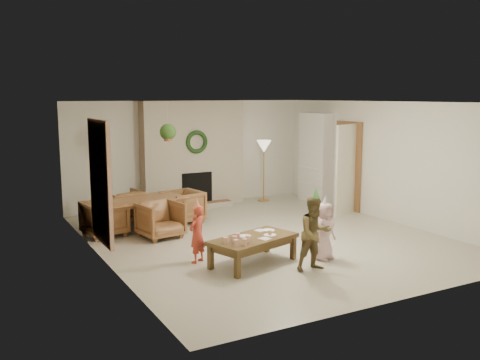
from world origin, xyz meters
TOP-DOWN VIEW (x-y plane):
  - floor at (0.00, 0.00)m, footprint 7.00×7.00m
  - ceiling at (0.00, 0.00)m, footprint 7.00×7.00m
  - wall_back at (0.00, 3.50)m, footprint 7.00×0.00m
  - wall_front at (0.00, -3.50)m, footprint 7.00×0.00m
  - wall_left at (-3.00, 0.00)m, footprint 0.00×7.00m
  - wall_right at (3.00, 0.00)m, footprint 0.00×7.00m
  - fireplace_mass at (0.00, 3.30)m, footprint 2.50×0.40m
  - fireplace_hearth at (0.00, 2.95)m, footprint 1.60×0.30m
  - fireplace_firebox at (0.00, 3.12)m, footprint 0.75×0.12m
  - fireplace_wreath at (0.00, 3.07)m, footprint 0.54×0.10m
  - floor_lamp_base at (1.78, 3.00)m, footprint 0.28×0.28m
  - floor_lamp_post at (1.78, 3.00)m, footprint 0.03×0.03m
  - floor_lamp_shade at (1.78, 3.00)m, footprint 0.37×0.37m
  - bookshelf_carcass at (2.84, 2.30)m, footprint 0.30×1.00m
  - bookshelf_shelf_a at (2.82, 2.30)m, footprint 0.30×0.92m
  - bookshelf_shelf_b at (2.82, 2.30)m, footprint 0.30×0.92m
  - bookshelf_shelf_c at (2.82, 2.30)m, footprint 0.30×0.92m
  - bookshelf_shelf_d at (2.82, 2.30)m, footprint 0.30×0.92m
  - books_row_lower at (2.80, 2.15)m, footprint 0.20×0.40m
  - books_row_mid at (2.80, 2.35)m, footprint 0.20×0.44m
  - books_row_upper at (2.80, 2.20)m, footprint 0.20×0.36m
  - door_frame at (2.96, 1.20)m, footprint 0.05×0.86m
  - door_leaf at (2.58, 0.82)m, footprint 0.77×0.32m
  - curtain_panel at (-2.96, 0.20)m, footprint 0.06×1.20m
  - dining_table at (-1.84, 1.65)m, footprint 1.87×1.24m
  - dining_chair_near at (-1.71, 0.89)m, footprint 0.83×0.85m
  - dining_chair_far at (-1.96, 2.40)m, footprint 0.83×0.85m
  - dining_chair_left at (-2.59, 1.52)m, footprint 0.85×0.83m
  - dining_chair_right at (-0.89, 1.81)m, footprint 0.85×0.83m
  - hanging_plant_cord at (-1.30, 1.50)m, footprint 0.01×0.01m
  - hanging_plant_pot at (-1.30, 1.50)m, footprint 0.16×0.16m
  - hanging_plant_foliage at (-1.30, 1.50)m, footprint 0.32×0.32m
  - coffee_table_top at (-0.98, -1.29)m, footprint 1.56×1.09m
  - coffee_table_apron at (-0.98, -1.29)m, footprint 1.42×0.95m
  - coffee_leg_fl at (-1.51, -1.75)m, footprint 0.10×0.10m
  - coffee_leg_fr at (-0.28, -1.38)m, footprint 0.10×0.10m
  - coffee_leg_bl at (-1.68, -1.20)m, footprint 0.10×0.10m
  - coffee_leg_br at (-0.45, -0.83)m, footprint 0.10×0.10m
  - cup_a at (-1.45, -1.61)m, footprint 0.10×0.10m
  - cup_b at (-1.52, -1.40)m, footprint 0.10×0.10m
  - cup_c at (-1.31, -1.62)m, footprint 0.10×0.10m
  - cup_d at (-1.37, -1.41)m, footprint 0.10×0.10m
  - cup_e at (-1.19, -1.49)m, footprint 0.10×0.10m
  - cup_f at (-1.26, -1.28)m, footprint 0.10×0.10m
  - plate_a at (-1.07, -1.18)m, footprint 0.24×0.24m
  - plate_b at (-0.69, -1.32)m, footprint 0.24×0.24m
  - plate_c at (-0.55, -1.04)m, footprint 0.24×0.24m
  - food_scoop at (-0.69, -1.32)m, footprint 0.10×0.10m
  - napkin_left at (-0.87, -1.46)m, footprint 0.20×0.20m
  - napkin_right at (-0.67, -0.99)m, footprint 0.20×0.20m
  - child_red at (-1.72, -0.80)m, footprint 0.40×0.36m
  - party_hat_red at (-1.72, -0.80)m, footprint 0.15×0.15m
  - child_plaid at (-0.31, -1.98)m, footprint 0.58×0.46m
  - party_hat_plaid at (-0.31, -1.98)m, footprint 0.18×0.18m
  - child_pink at (0.16, -1.62)m, footprint 0.53×0.43m
  - party_hat_pink at (0.16, -1.62)m, footprint 0.14×0.14m

SIDE VIEW (x-z plane):
  - floor at x=0.00m, z-range 0.00..0.00m
  - floor_lamp_base at x=1.78m, z-range 0.00..0.03m
  - fireplace_hearth at x=0.00m, z-range 0.00..0.12m
  - coffee_leg_fl at x=-1.51m, z-range 0.00..0.37m
  - coffee_leg_fr at x=-0.28m, z-range 0.00..0.37m
  - coffee_leg_bl at x=-1.68m, z-range 0.00..0.37m
  - coffee_leg_br at x=-0.45m, z-range 0.00..0.37m
  - dining_table at x=-1.84m, z-range 0.00..0.61m
  - coffee_table_apron at x=-0.98m, z-range 0.28..0.37m
  - dining_chair_near at x=-1.71m, z-range 0.00..0.68m
  - dining_chair_far at x=-1.96m, z-range 0.00..0.68m
  - dining_chair_left at x=-2.59m, z-range 0.00..0.68m
  - dining_chair_right at x=-0.89m, z-range 0.00..0.68m
  - coffee_table_top at x=-0.98m, z-range 0.37..0.43m
  - napkin_left at x=-0.87m, z-range 0.43..0.44m
  - napkin_right at x=-0.67m, z-range 0.43..0.44m
  - plate_a at x=-1.07m, z-range 0.43..0.44m
  - plate_b at x=-0.69m, z-range 0.43..0.44m
  - plate_c at x=-0.55m, z-range 0.43..0.44m
  - fireplace_firebox at x=0.00m, z-range 0.07..0.82m
  - bookshelf_shelf_a at x=2.82m, z-range 0.43..0.47m
  - child_red at x=-1.72m, z-range 0.00..0.92m
  - child_pink at x=0.16m, z-range 0.00..0.94m
  - food_scoop at x=-0.69m, z-range 0.44..0.52m
  - cup_a at x=-1.45m, z-range 0.43..0.53m
  - cup_b at x=-1.52m, z-range 0.43..0.53m
  - cup_c at x=-1.31m, z-range 0.43..0.53m
  - cup_d at x=-1.37m, z-range 0.43..0.53m
  - cup_e at x=-1.19m, z-range 0.43..0.53m
  - cup_f at x=-1.26m, z-range 0.43..0.53m
  - child_plaid at x=-0.31m, z-range 0.00..1.14m
  - books_row_lower at x=2.80m, z-range 0.47..0.71m
  - floor_lamp_post at x=1.78m, z-range 0.03..1.40m
  - bookshelf_shelf_b at x=2.82m, z-range 0.83..0.86m
  - party_hat_red at x=-1.72m, z-range 0.88..1.05m
  - party_hat_pink at x=0.16m, z-range 0.89..1.06m
  - books_row_mid at x=2.80m, z-range 0.87..1.11m
  - door_leaf at x=2.58m, z-range 0.00..2.00m
  - door_frame at x=2.96m, z-range 0.00..2.04m
  - bookshelf_carcass at x=2.84m, z-range 0.00..2.20m
  - party_hat_plaid at x=-0.31m, z-range 1.08..1.27m
  - wall_back at x=0.00m, z-range -2.25..4.75m
  - wall_front at x=0.00m, z-range -2.25..4.75m
  - wall_left at x=-3.00m, z-range -2.25..4.75m
  - wall_right at x=3.00m, z-range -2.25..4.75m
  - fireplace_mass at x=0.00m, z-range 0.00..2.50m
  - bookshelf_shelf_c at x=2.82m, z-range 1.24..1.26m
  - curtain_panel at x=-2.96m, z-range 0.25..2.25m
  - floor_lamp_shade at x=1.78m, z-range 1.22..1.52m
  - books_row_upper at x=2.80m, z-range 1.27..1.49m
  - fireplace_wreath at x=0.00m, z-range 1.28..1.82m
  - bookshelf_shelf_d at x=2.82m, z-range 1.64..1.66m
  - hanging_plant_pot at x=-1.30m, z-range 1.74..1.86m
  - hanging_plant_foliage at x=-1.30m, z-range 1.76..2.08m
  - hanging_plant_cord at x=-1.30m, z-range 1.80..2.50m
  - ceiling at x=0.00m, z-range 2.50..2.50m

